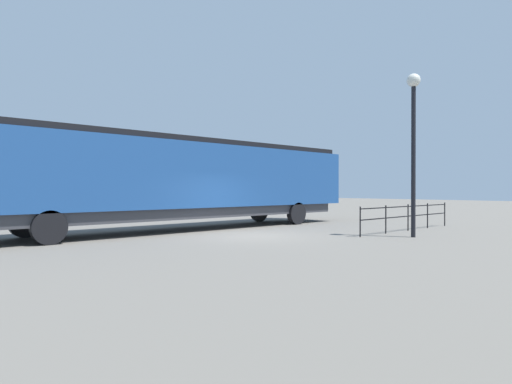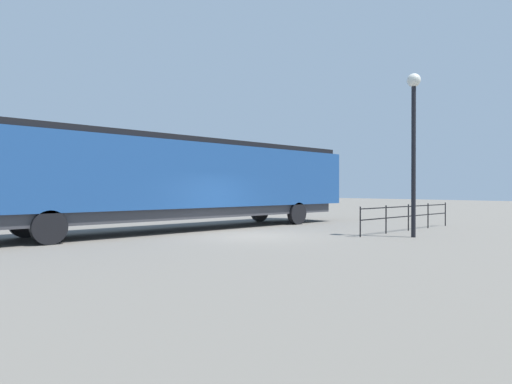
{
  "view_description": "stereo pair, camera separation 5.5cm",
  "coord_description": "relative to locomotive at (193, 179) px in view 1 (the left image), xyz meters",
  "views": [
    {
      "loc": [
        12.01,
        -10.89,
        1.77
      ],
      "look_at": [
        0.17,
        0.01,
        1.66
      ],
      "focal_mm": 30.13,
      "sensor_mm": 36.0,
      "label": 1
    },
    {
      "loc": [
        12.05,
        -10.85,
        1.77
      ],
      "look_at": [
        0.17,
        0.01,
        1.66
      ],
      "focal_mm": 30.13,
      "sensor_mm": 36.0,
      "label": 2
    }
  ],
  "objects": [
    {
      "name": "platform_fence",
      "position": [
        6.79,
        6.31,
        -1.49
      ],
      "size": [
        0.05,
        7.18,
        1.12
      ],
      "color": "black",
      "rests_on": "ground_plane"
    },
    {
      "name": "locomotive",
      "position": [
        0.0,
        0.0,
        0.0
      ],
      "size": [
        3.05,
        18.27,
        3.92
      ],
      "color": "navy",
      "rests_on": "ground_plane"
    },
    {
      "name": "ground_plane",
      "position": [
        3.81,
        0.1,
        -2.22
      ],
      "size": [
        120.0,
        120.0,
        0.0
      ],
      "primitive_type": "plane",
      "color": "#666059"
    },
    {
      "name": "lamp_post",
      "position": [
        8.14,
        4.13,
        1.92
      ],
      "size": [
        0.49,
        0.49,
        6.01
      ],
      "color": "black",
      "rests_on": "ground_plane"
    }
  ]
}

